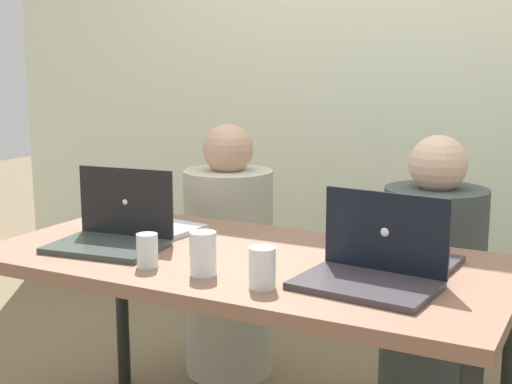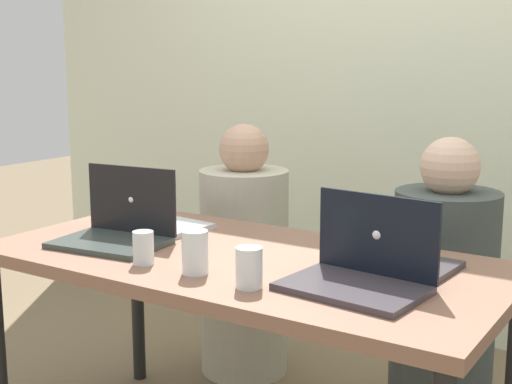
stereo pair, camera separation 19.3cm
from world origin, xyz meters
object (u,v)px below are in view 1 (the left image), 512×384
object	(u,v)px
laptop_front_right	(372,266)
laptop_front_left	(113,230)
person_on_right	(432,295)
person_on_left	(229,264)
laptop_back_left	(144,218)
laptop_back_right	(392,249)
water_glass_right	(262,270)
water_glass_center	(203,256)
water_glass_left	(147,253)

from	to	relation	value
laptop_front_right	laptop_front_left	distance (m)	0.84
person_on_right	laptop_front_right	xyz separation A→B (m)	(0.01, -0.72, 0.30)
person_on_left	laptop_back_left	bearing A→B (deg)	86.92
laptop_back_right	water_glass_right	size ratio (longest dim) A/B	3.27
water_glass_center	laptop_back_left	bearing A→B (deg)	143.14
laptop_front_right	laptop_back_right	size ratio (longest dim) A/B	1.06
person_on_left	water_glass_left	xyz separation A→B (m)	(0.23, -0.86, 0.29)
person_on_right	laptop_back_right	world-z (taller)	person_on_right
person_on_left	laptop_back_left	size ratio (longest dim) A/B	2.96
laptop_back_left	water_glass_center	xyz separation A→B (m)	(0.43, -0.32, 0.01)
laptop_back_left	water_glass_right	bearing A→B (deg)	156.70
laptop_back_left	laptop_back_right	xyz separation A→B (m)	(0.86, -0.01, 0.00)
laptop_back_right	water_glass_center	bearing A→B (deg)	40.72
laptop_front_right	laptop_back_left	bearing A→B (deg)	172.85
laptop_front_left	water_glass_center	xyz separation A→B (m)	(0.40, -0.13, 0.00)
laptop_back_left	water_glass_right	size ratio (longest dim) A/B	3.28
water_glass_left	person_on_right	bearing A→B (deg)	55.01
laptop_back_left	laptop_back_right	distance (m)	0.86
person_on_left	laptop_front_left	xyz separation A→B (m)	(0.00, -0.72, 0.30)
laptop_front_right	water_glass_center	bearing A→B (deg)	-157.67
laptop_back_right	water_glass_left	xyz separation A→B (m)	(-0.61, -0.32, -0.01)
person_on_right	laptop_front_left	bearing A→B (deg)	44.71
person_on_right	water_glass_right	xyz separation A→B (m)	(-0.23, -0.87, 0.30)
water_glass_left	water_glass_right	bearing A→B (deg)	-2.32
person_on_left	person_on_right	xyz separation A→B (m)	(0.83, -0.00, -0.00)
person_on_left	laptop_back_right	xyz separation A→B (m)	(0.83, -0.53, 0.30)
water_glass_left	laptop_back_left	bearing A→B (deg)	127.43
person_on_left	laptop_back_right	bearing A→B (deg)	147.24
person_on_right	laptop_front_left	world-z (taller)	person_on_right
person_on_right	water_glass_right	distance (m)	0.95
laptop_front_right	laptop_front_left	world-z (taller)	laptop_front_left
water_glass_left	laptop_front_left	bearing A→B (deg)	149.26
laptop_front_left	water_glass_right	size ratio (longest dim) A/B	3.38
person_on_right	water_glass_center	size ratio (longest dim) A/B	8.55
person_on_right	water_glass_left	bearing A→B (deg)	58.50
person_on_right	water_glass_right	world-z (taller)	person_on_right
person_on_right	water_glass_right	bearing A→B (deg)	78.60
water_glass_right	laptop_front_right	bearing A→B (deg)	32.29
person_on_left	laptop_back_right	distance (m)	1.03
person_on_left	person_on_right	world-z (taller)	person_on_left
laptop_back_right	laptop_back_left	bearing A→B (deg)	3.68
laptop_front_right	laptop_back_left	world-z (taller)	laptop_front_right
laptop_back_left	laptop_front_left	distance (m)	0.20
laptop_front_right	water_glass_left	size ratio (longest dim) A/B	3.87
person_on_right	laptop_back_right	xyz separation A→B (m)	(0.01, -0.53, 0.30)
laptop_front_right	laptop_back_right	xyz separation A→B (m)	(-0.00, 0.19, -0.00)
laptop_back_left	laptop_back_right	bearing A→B (deg)	-174.69
laptop_front_left	water_glass_center	world-z (taller)	laptop_front_left
laptop_back_left	laptop_back_right	size ratio (longest dim) A/B	1.00
person_on_right	laptop_front_left	xyz separation A→B (m)	(-0.83, -0.72, 0.30)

